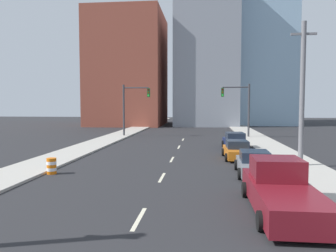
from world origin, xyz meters
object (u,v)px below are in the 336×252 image
at_px(traffic_signal_right, 241,104).
at_px(pickup_truck_maroon, 281,190).
at_px(sedan_orange, 237,150).
at_px(sedan_navy, 235,141).
at_px(utility_pole_right_mid, 302,93).
at_px(traffic_signal_left, 131,104).
at_px(sedan_gray, 254,164).
at_px(traffic_barrel, 52,166).

distance_m(traffic_signal_right, pickup_truck_maroon, 28.54).
height_order(pickup_truck_maroon, sedan_orange, pickup_truck_maroon).
relative_size(pickup_truck_maroon, sedan_navy, 1.36).
height_order(traffic_signal_right, pickup_truck_maroon, traffic_signal_right).
distance_m(traffic_signal_right, utility_pole_right_mid, 19.21).
xyz_separation_m(traffic_signal_left, sedan_orange, (11.77, -16.10, -3.57)).
height_order(pickup_truck_maroon, sedan_gray, pickup_truck_maroon).
bearing_deg(traffic_signal_right, sedan_gray, -94.49).
bearing_deg(traffic_signal_right, traffic_signal_left, 180.00).
xyz_separation_m(pickup_truck_maroon, sedan_navy, (-0.02, 17.84, -0.11)).
distance_m(traffic_signal_right, sedan_orange, 16.63).
relative_size(traffic_signal_right, sedan_gray, 1.50).
relative_size(sedan_gray, sedan_navy, 0.95).
height_order(traffic_signal_right, utility_pole_right_mid, utility_pole_right_mid).
relative_size(pickup_truck_maroon, sedan_gray, 1.44).
relative_size(pickup_truck_maroon, sedan_orange, 1.48).
relative_size(traffic_signal_right, sedan_orange, 1.54).
bearing_deg(traffic_barrel, sedan_orange, 30.15).
distance_m(traffic_barrel, sedan_navy, 17.16).
bearing_deg(sedan_navy, sedan_orange, -97.33).
height_order(utility_pole_right_mid, traffic_barrel, utility_pole_right_mid).
bearing_deg(traffic_barrel, utility_pole_right_mid, 13.45).
xyz_separation_m(utility_pole_right_mid, sedan_gray, (-3.36, -2.63, -4.19)).
bearing_deg(sedan_orange, sedan_navy, 84.26).
relative_size(traffic_barrel, pickup_truck_maroon, 0.15).
bearing_deg(sedan_gray, traffic_barrel, -173.40).
bearing_deg(utility_pole_right_mid, sedan_gray, -141.89).
bearing_deg(sedan_gray, sedan_navy, 91.82).
xyz_separation_m(traffic_barrel, pickup_truck_maroon, (11.93, -5.49, 0.32)).
bearing_deg(pickup_truck_maroon, sedan_navy, 89.82).
bearing_deg(traffic_signal_left, traffic_barrel, -89.35).
xyz_separation_m(traffic_signal_right, sedan_orange, (-2.13, -16.10, -3.57)).
xyz_separation_m(traffic_signal_right, pickup_truck_maroon, (-1.71, -28.28, -3.41)).
height_order(traffic_signal_left, pickup_truck_maroon, traffic_signal_left).
bearing_deg(sedan_orange, pickup_truck_maroon, -89.70).
distance_m(pickup_truck_maroon, sedan_orange, 12.19).
relative_size(traffic_signal_left, traffic_barrel, 6.98).
xyz_separation_m(traffic_barrel, sedan_navy, (11.92, 12.35, 0.21)).
distance_m(pickup_truck_maroon, sedan_navy, 17.84).
relative_size(utility_pole_right_mid, sedan_gray, 2.13).
distance_m(traffic_signal_right, sedan_navy, 11.15).
xyz_separation_m(traffic_signal_left, utility_pole_right_mid, (15.56, -19.13, 0.63)).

